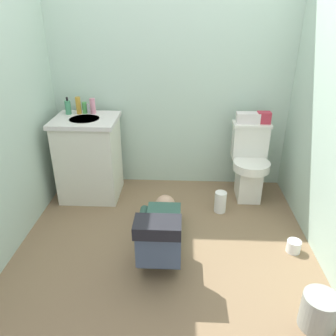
{
  "coord_description": "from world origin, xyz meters",
  "views": [
    {
      "loc": [
        0.13,
        -2.26,
        1.77
      ],
      "look_at": [
        0.0,
        0.46,
        0.45
      ],
      "focal_mm": 35.94,
      "sensor_mm": 36.0,
      "label": 1
    }
  ],
  "objects": [
    {
      "name": "person_plumber",
      "position": [
        -0.03,
        -0.11,
        0.18
      ],
      "size": [
        0.39,
        1.06,
        0.52
      ],
      "color": "#33594C",
      "rests_on": "ground_plane"
    },
    {
      "name": "trash_can",
      "position": [
        0.97,
        -0.78,
        0.12
      ],
      "size": [
        0.22,
        0.22,
        0.23
      ],
      "primitive_type": "cylinder",
      "color": "#959990",
      "rests_on": "ground_plane"
    },
    {
      "name": "toiletry_bag",
      "position": [
        0.9,
        0.88,
        0.81
      ],
      "size": [
        0.12,
        0.09,
        0.11
      ],
      "primitive_type": "cube",
      "color": "#B22D3F",
      "rests_on": "toilet"
    },
    {
      "name": "soap_dispenser",
      "position": [
        -0.98,
        0.86,
        0.89
      ],
      "size": [
        0.06,
        0.06,
        0.17
      ],
      "color": "#438F65",
      "rests_on": "vanity_cabinet"
    },
    {
      "name": "toilet_paper_roll",
      "position": [
        1.03,
        -0.09,
        0.05
      ],
      "size": [
        0.11,
        0.11,
        0.1
      ],
      "primitive_type": "cylinder",
      "color": "white",
      "rests_on": "ground_plane"
    },
    {
      "name": "toilet",
      "position": [
        0.79,
        0.79,
        0.37
      ],
      "size": [
        0.36,
        0.46,
        0.75
      ],
      "color": "white",
      "rests_on": "ground_plane"
    },
    {
      "name": "paper_towel_roll",
      "position": [
        0.49,
        0.47,
        0.1
      ],
      "size": [
        0.11,
        0.11,
        0.2
      ],
      "primitive_type": "cylinder",
      "color": "white",
      "rests_on": "ground_plane"
    },
    {
      "name": "ground_plane",
      "position": [
        0.0,
        0.0,
        -0.02
      ],
      "size": [
        2.87,
        3.16,
        0.04
      ],
      "primitive_type": "cube",
      "color": "#7F6548"
    },
    {
      "name": "bottle_green",
      "position": [
        -0.83,
        0.9,
        0.87
      ],
      "size": [
        0.05,
        0.05,
        0.11
      ],
      "primitive_type": "cylinder",
      "color": "#4DA550",
      "rests_on": "vanity_cabinet"
    },
    {
      "name": "faucet",
      "position": [
        -0.79,
        0.88,
        0.87
      ],
      "size": [
        0.02,
        0.02,
        0.1
      ],
      "primitive_type": "cylinder",
      "color": "silver",
      "rests_on": "vanity_cabinet"
    },
    {
      "name": "vanity_cabinet",
      "position": [
        -0.79,
        0.74,
        0.42
      ],
      "size": [
        0.6,
        0.52,
        0.82
      ],
      "color": "silver",
      "rests_on": "ground_plane"
    },
    {
      "name": "bottle_amber",
      "position": [
        -0.88,
        0.87,
        0.9
      ],
      "size": [
        0.05,
        0.05,
        0.16
      ],
      "primitive_type": "cylinder",
      "color": "gold",
      "rests_on": "vanity_cabinet"
    },
    {
      "name": "tissue_box",
      "position": [
        0.75,
        0.88,
        0.8
      ],
      "size": [
        0.22,
        0.11,
        0.1
      ],
      "primitive_type": "cube",
      "color": "silver",
      "rests_on": "toilet"
    },
    {
      "name": "wall_back",
      "position": [
        0.0,
        1.12,
        1.2
      ],
      "size": [
        2.53,
        0.08,
        2.4
      ],
      "primitive_type": "cube",
      "color": "#B2CDBA",
      "rests_on": "ground_plane"
    },
    {
      "name": "bottle_pink",
      "position": [
        -0.75,
        0.89,
        0.89
      ],
      "size": [
        0.05,
        0.05,
        0.15
      ],
      "primitive_type": "cylinder",
      "color": "pink",
      "rests_on": "vanity_cabinet"
    }
  ]
}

